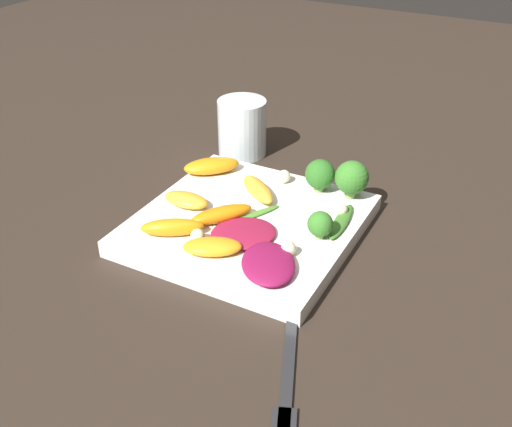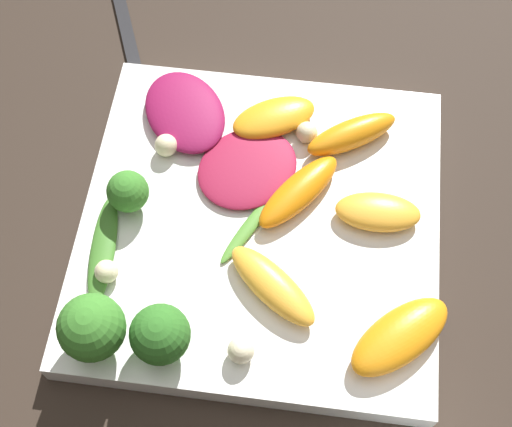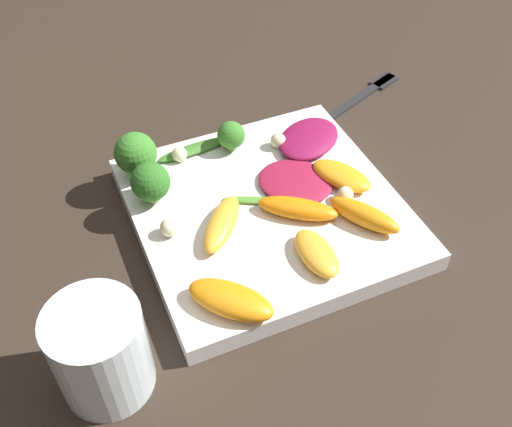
% 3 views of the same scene
% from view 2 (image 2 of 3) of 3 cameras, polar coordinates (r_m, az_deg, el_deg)
% --- Properties ---
extents(ground_plane, '(2.40, 2.40, 0.00)m').
position_cam_2_polar(ground_plane, '(0.53, 0.33, -1.49)').
color(ground_plane, '#2D231C').
extents(plate, '(0.26, 0.26, 0.02)m').
position_cam_2_polar(plate, '(0.52, 0.34, -0.97)').
color(plate, white).
rests_on(plate, ground_plane).
extents(fork, '(0.08, 0.16, 0.01)m').
position_cam_2_polar(fork, '(0.66, -10.70, 15.78)').
color(fork, '#262628').
rests_on(fork, ground_plane).
extents(radicchio_leaf_0, '(0.09, 0.10, 0.01)m').
position_cam_2_polar(radicchio_leaf_0, '(0.55, -5.71, 8.10)').
color(radicchio_leaf_0, maroon).
rests_on(radicchio_leaf_0, plate).
extents(radicchio_leaf_1, '(0.10, 0.10, 0.01)m').
position_cam_2_polar(radicchio_leaf_1, '(0.53, -0.70, 3.66)').
color(radicchio_leaf_1, maroon).
rests_on(radicchio_leaf_1, plate).
extents(orange_segment_0, '(0.07, 0.08, 0.02)m').
position_cam_2_polar(orange_segment_0, '(0.51, 3.44, 1.77)').
color(orange_segment_0, orange).
rests_on(orange_segment_0, plate).
extents(orange_segment_1, '(0.07, 0.07, 0.02)m').
position_cam_2_polar(orange_segment_1, '(0.48, 1.33, -5.77)').
color(orange_segment_1, '#FCAD33').
rests_on(orange_segment_1, plate).
extents(orange_segment_2, '(0.06, 0.03, 0.02)m').
position_cam_2_polar(orange_segment_2, '(0.51, 9.72, 0.12)').
color(orange_segment_2, '#FCAD33').
rests_on(orange_segment_2, plate).
extents(orange_segment_3, '(0.08, 0.08, 0.02)m').
position_cam_2_polar(orange_segment_3, '(0.48, 11.44, -9.62)').
color(orange_segment_3, orange).
rests_on(orange_segment_3, plate).
extents(orange_segment_4, '(0.07, 0.06, 0.02)m').
position_cam_2_polar(orange_segment_4, '(0.55, 1.35, 7.68)').
color(orange_segment_4, orange).
rests_on(orange_segment_4, plate).
extents(orange_segment_5, '(0.07, 0.06, 0.02)m').
position_cam_2_polar(orange_segment_5, '(0.54, 7.66, 6.32)').
color(orange_segment_5, orange).
rests_on(orange_segment_5, plate).
extents(broccoli_floret_0, '(0.04, 0.04, 0.05)m').
position_cam_2_polar(broccoli_floret_0, '(0.46, -13.01, -8.91)').
color(broccoli_floret_0, '#7A9E51').
rests_on(broccoli_floret_0, plate).
extents(broccoli_floret_1, '(0.03, 0.03, 0.03)m').
position_cam_2_polar(broccoli_floret_1, '(0.51, -10.25, 1.55)').
color(broccoli_floret_1, '#84AD5B').
rests_on(broccoli_floret_1, plate).
extents(broccoli_floret_2, '(0.04, 0.04, 0.04)m').
position_cam_2_polar(broccoli_floret_2, '(0.46, -7.68, -9.59)').
color(broccoli_floret_2, '#7A9E51').
rests_on(broccoli_floret_2, plate).
extents(arugula_sprig_0, '(0.02, 0.08, 0.01)m').
position_cam_2_polar(arugula_sprig_0, '(0.51, -12.14, -2.82)').
color(arugula_sprig_0, '#3D7528').
rests_on(arugula_sprig_0, plate).
extents(arugula_sprig_1, '(0.04, 0.07, 0.00)m').
position_cam_2_polar(arugula_sprig_1, '(0.51, -0.43, -0.94)').
color(arugula_sprig_1, '#518E33').
rests_on(arugula_sprig_1, plate).
extents(macadamia_nut_0, '(0.02, 0.02, 0.02)m').
position_cam_2_polar(macadamia_nut_0, '(0.54, -7.21, 5.43)').
color(macadamia_nut_0, beige).
rests_on(macadamia_nut_0, plate).
extents(macadamia_nut_1, '(0.02, 0.02, 0.02)m').
position_cam_2_polar(macadamia_nut_1, '(0.54, 4.10, 6.49)').
color(macadamia_nut_1, beige).
rests_on(macadamia_nut_1, plate).
extents(macadamia_nut_2, '(0.02, 0.02, 0.02)m').
position_cam_2_polar(macadamia_nut_2, '(0.49, -11.88, -4.57)').
color(macadamia_nut_2, beige).
rests_on(macadamia_nut_2, plate).
extents(macadamia_nut_3, '(0.02, 0.02, 0.02)m').
position_cam_2_polar(macadamia_nut_3, '(0.46, -1.56, -10.83)').
color(macadamia_nut_3, beige).
rests_on(macadamia_nut_3, plate).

